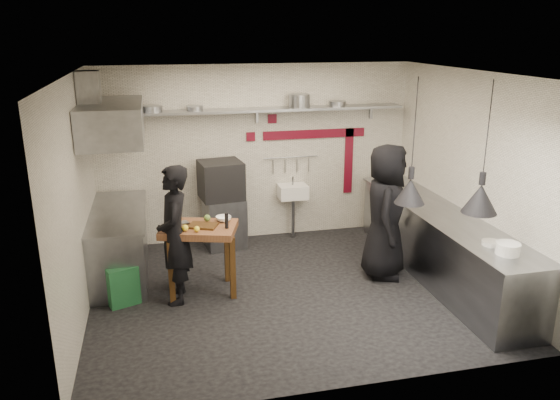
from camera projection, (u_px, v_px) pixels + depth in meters
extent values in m
plane|color=black|center=(288.00, 291.00, 7.18)|extent=(5.00, 5.00, 0.00)
plane|color=beige|center=(289.00, 74.00, 6.35)|extent=(5.00, 5.00, 0.00)
cube|color=silver|center=(257.00, 153.00, 8.72)|extent=(5.00, 0.04, 2.80)
cube|color=silver|center=(345.00, 253.00, 4.81)|extent=(5.00, 0.04, 2.80)
cube|color=silver|center=(76.00, 203.00, 6.23)|extent=(0.04, 4.20, 2.80)
cube|color=silver|center=(469.00, 177.00, 7.31)|extent=(0.04, 4.20, 2.80)
cube|color=maroon|center=(315.00, 134.00, 8.82)|extent=(1.70, 0.02, 0.14)
cube|color=maroon|center=(349.00, 161.00, 9.10)|extent=(0.14, 0.02, 1.10)
cube|color=maroon|center=(272.00, 119.00, 8.59)|extent=(0.14, 0.02, 0.14)
cube|color=maroon|center=(251.00, 137.00, 8.60)|extent=(0.14, 0.02, 0.14)
cube|color=gray|center=(259.00, 110.00, 8.34)|extent=(4.60, 0.34, 0.04)
cube|color=gray|center=(131.00, 119.00, 8.10)|extent=(0.04, 0.06, 0.24)
cube|color=gray|center=(257.00, 115.00, 8.51)|extent=(0.04, 0.06, 0.24)
cube|color=gray|center=(371.00, 111.00, 8.92)|extent=(0.04, 0.06, 0.24)
cylinder|color=gray|center=(152.00, 109.00, 7.98)|extent=(0.39, 0.39, 0.09)
cylinder|color=gray|center=(195.00, 108.00, 8.12)|extent=(0.33, 0.33, 0.07)
cylinder|color=gray|center=(299.00, 101.00, 8.44)|extent=(0.41, 0.41, 0.20)
cylinder|color=gray|center=(337.00, 104.00, 8.59)|extent=(0.32, 0.32, 0.08)
cube|color=gray|center=(225.00, 222.00, 8.58)|extent=(0.66, 0.61, 0.80)
cube|color=black|center=(221.00, 180.00, 8.36)|extent=(0.70, 0.66, 0.58)
cube|color=maroon|center=(224.00, 184.00, 8.15)|extent=(0.45, 0.08, 0.46)
cube|color=black|center=(221.00, 185.00, 8.11)|extent=(0.34, 0.06, 0.34)
cube|color=white|center=(293.00, 192.00, 8.86)|extent=(0.46, 0.34, 0.22)
cylinder|color=gray|center=(293.00, 181.00, 8.80)|extent=(0.03, 0.03, 0.14)
cylinder|color=gray|center=(293.00, 218.00, 8.95)|extent=(0.06, 0.06, 0.66)
cylinder|color=gray|center=(291.00, 157.00, 8.83)|extent=(0.90, 0.02, 0.02)
cube|color=gray|center=(439.00, 245.00, 7.51)|extent=(0.70, 3.80, 0.90)
cube|color=gray|center=(442.00, 213.00, 7.37)|extent=(0.76, 3.90, 0.03)
cylinder|color=white|center=(508.00, 249.00, 5.97)|extent=(0.31, 0.31, 0.13)
cylinder|color=white|center=(491.00, 243.00, 6.24)|extent=(0.22, 0.22, 0.05)
cube|color=gray|center=(120.00, 244.00, 7.56)|extent=(0.70, 1.90, 0.90)
cube|color=gray|center=(117.00, 212.00, 7.43)|extent=(0.76, 2.00, 0.03)
cube|color=gray|center=(112.00, 122.00, 7.07)|extent=(0.78, 1.60, 0.50)
cube|color=gray|center=(89.00, 91.00, 6.90)|extent=(0.28, 0.28, 0.50)
cube|color=#1C582F|center=(121.00, 283.00, 6.83)|extent=(0.48, 0.48, 0.50)
cube|color=#442910|center=(203.00, 226.00, 6.86)|extent=(0.42, 0.36, 0.02)
cylinder|color=black|center=(227.00, 221.00, 6.78)|extent=(0.05, 0.05, 0.20)
sphere|color=yellow|center=(185.00, 228.00, 6.70)|extent=(0.10, 0.10, 0.08)
sphere|color=yellow|center=(197.00, 229.00, 6.67)|extent=(0.10, 0.10, 0.07)
sphere|color=olive|center=(207.00, 218.00, 7.03)|extent=(0.11, 0.11, 0.09)
cube|color=gray|center=(181.00, 224.00, 6.93)|extent=(0.21, 0.17, 0.03)
imported|color=white|center=(224.00, 219.00, 7.06)|extent=(0.21, 0.21, 0.06)
imported|color=black|center=(174.00, 235.00, 6.70)|extent=(0.45, 0.66, 1.75)
imported|color=black|center=(385.00, 212.00, 7.40)|extent=(0.91, 1.07, 1.86)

